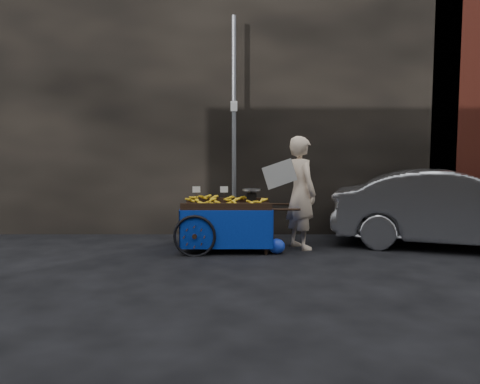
{
  "coord_description": "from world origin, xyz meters",
  "views": [
    {
      "loc": [
        0.42,
        -7.25,
        1.63
      ],
      "look_at": [
        0.41,
        0.5,
        0.92
      ],
      "focal_mm": 35.0,
      "sensor_mm": 36.0,
      "label": 1
    }
  ],
  "objects_px": {
    "banana_cart": "(224,210)",
    "plastic_bag": "(277,246)",
    "parked_car": "(454,209)",
    "vendor": "(300,193)"
  },
  "relations": [
    {
      "from": "vendor",
      "to": "parked_car",
      "type": "height_order",
      "value": "vendor"
    },
    {
      "from": "banana_cart",
      "to": "plastic_bag",
      "type": "height_order",
      "value": "banana_cart"
    },
    {
      "from": "vendor",
      "to": "banana_cart",
      "type": "bearing_deg",
      "value": 66.68
    },
    {
      "from": "banana_cart",
      "to": "plastic_bag",
      "type": "distance_m",
      "value": 1.03
    },
    {
      "from": "vendor",
      "to": "parked_car",
      "type": "distance_m",
      "value": 2.56
    },
    {
      "from": "banana_cart",
      "to": "parked_car",
      "type": "height_order",
      "value": "parked_car"
    },
    {
      "from": "plastic_bag",
      "to": "parked_car",
      "type": "height_order",
      "value": "parked_car"
    },
    {
      "from": "vendor",
      "to": "parked_car",
      "type": "bearing_deg",
      "value": -117.11
    },
    {
      "from": "banana_cart",
      "to": "plastic_bag",
      "type": "relative_size",
      "value": 7.38
    },
    {
      "from": "vendor",
      "to": "plastic_bag",
      "type": "height_order",
      "value": "vendor"
    }
  ]
}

